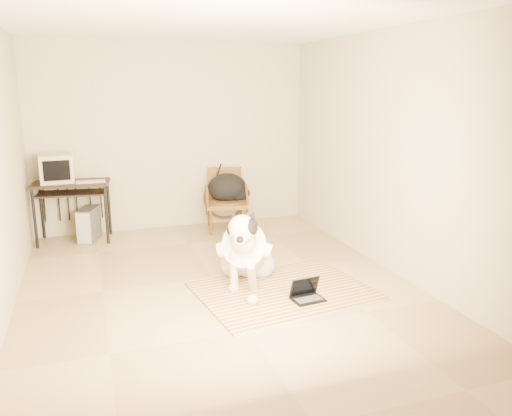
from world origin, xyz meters
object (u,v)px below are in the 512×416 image
pc_tower (89,224)px  rattan_chair (226,199)px  backpack (229,189)px  dog (246,252)px  crt_monitor (56,168)px  laptop (307,294)px  computer_desk (71,191)px

pc_tower → rattan_chair: 1.96m
rattan_chair → backpack: rattan_chair is taller
dog → pc_tower: dog is taller
dog → crt_monitor: 3.05m
laptop → pc_tower: 3.48m
computer_desk → backpack: (2.18, -0.09, -0.10)m
dog → rattan_chair: dog is taller
computer_desk → rattan_chair: 2.14m
pc_tower → rattan_chair: bearing=-2.6°
crt_monitor → computer_desk: bearing=-19.6°
crt_monitor → backpack: size_ratio=0.73×
laptop → rattan_chair: bearing=91.2°
pc_tower → dog: bearing=-54.8°
laptop → computer_desk: size_ratio=0.32×
dog → rattan_chair: (0.38, 2.13, 0.09)m
crt_monitor → backpack: bearing=-3.6°
dog → laptop: 0.81m
dog → computer_desk: (-1.75, 2.22, 0.34)m
pc_tower → backpack: bearing=-2.7°
backpack → computer_desk: bearing=177.7°
dog → rattan_chair: size_ratio=1.39×
dog → pc_tower: (-1.56, 2.22, -0.14)m
dog → crt_monitor: bearing=130.2°
dog → crt_monitor: size_ratio=2.77×
computer_desk → crt_monitor: crt_monitor is taller
crt_monitor → pc_tower: (0.36, -0.06, -0.79)m
laptop → pc_tower: (-2.00, 2.84, 0.15)m
laptop → crt_monitor: size_ratio=0.74×
laptop → computer_desk: bearing=127.6°
laptop → crt_monitor: bearing=129.1°
crt_monitor → pc_tower: bearing=-9.1°
backpack → pc_tower: bearing=177.3°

